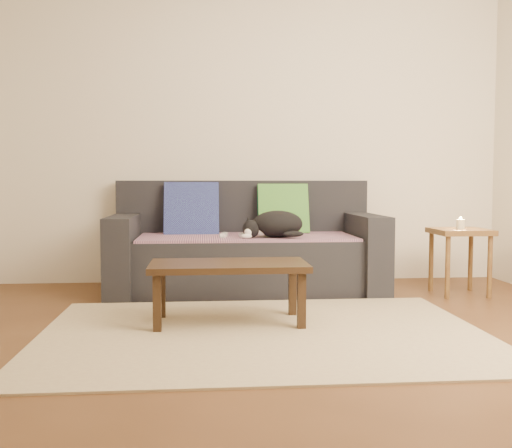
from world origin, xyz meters
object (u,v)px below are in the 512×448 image
(side_table, at_px, (460,240))
(coffee_table, at_px, (229,270))
(wii_remote_b, at_px, (243,236))
(sofa, at_px, (246,251))
(cat, at_px, (275,225))
(wii_remote_a, at_px, (224,235))

(side_table, relative_size, coffee_table, 0.54)
(wii_remote_b, bearing_deg, sofa, -15.13)
(sofa, xyz_separation_m, cat, (0.21, -0.26, 0.23))
(sofa, relative_size, cat, 4.01)
(cat, distance_m, side_table, 1.41)
(wii_remote_b, xyz_separation_m, coffee_table, (-0.14, -0.92, -0.13))
(cat, bearing_deg, wii_remote_b, -156.82)
(cat, bearing_deg, wii_remote_a, -166.47)
(side_table, bearing_deg, coffee_table, -155.46)
(wii_remote_a, xyz_separation_m, side_table, (1.79, -0.17, -0.04))
(wii_remote_a, xyz_separation_m, wii_remote_b, (0.14, -0.07, 0.00))
(side_table, height_order, coffee_table, side_table)
(wii_remote_b, bearing_deg, side_table, -99.83)
(side_table, bearing_deg, cat, 175.97)
(side_table, xyz_separation_m, coffee_table, (-1.80, -0.82, -0.09))
(wii_remote_a, bearing_deg, side_table, -83.55)
(cat, bearing_deg, coffee_table, -89.70)
(coffee_table, bearing_deg, wii_remote_a, 89.79)
(cat, bearing_deg, sofa, 151.91)
(wii_remote_a, xyz_separation_m, coffee_table, (-0.00, -0.98, -0.13))
(side_table, distance_m, coffee_table, 1.98)
(sofa, relative_size, side_table, 4.18)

